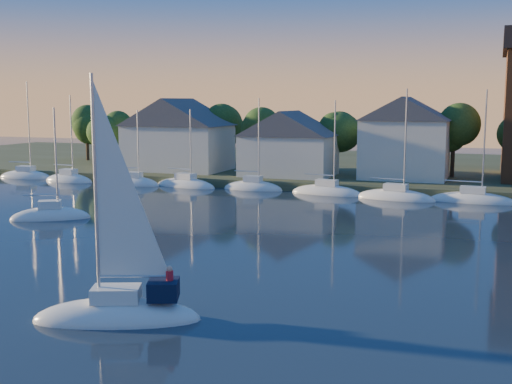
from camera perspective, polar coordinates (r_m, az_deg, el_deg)
The scene contains 10 objects.
ground at distance 28.64m, azimuth -21.61°, elevation -13.53°, with size 260.00×260.00×0.00m, color black.
shoreline_land at distance 96.81m, azimuth 9.55°, elevation 1.89°, with size 160.00×50.00×2.00m, color #373E24.
wooden_dock at distance 74.53m, azimuth 6.15°, elevation 0.12°, with size 120.00×3.00×1.00m, color brown.
clubhouse_west at distance 87.46m, azimuth -6.93°, elevation 5.19°, with size 13.65×9.45×9.64m.
clubhouse_centre at distance 80.44m, azimuth 2.95°, elevation 4.42°, with size 11.55×8.40×8.08m.
clubhouse_east at distance 79.30m, azimuth 13.12°, elevation 4.79°, with size 10.50×8.40×9.80m.
tree_line at distance 84.16m, azimuth 9.43°, elevation 5.87°, with size 93.40×5.40×8.90m.
moored_fleet at distance 72.76m, azimuth 2.52°, elevation 0.04°, with size 79.50×2.40×12.05m.
hero_sailboat at distance 31.35m, azimuth -12.03°, elevation -10.18°, with size 8.31×5.35×12.63m.
drifting_sailboat_left at distance 59.14m, azimuth -17.80°, elevation -2.21°, with size 6.94×5.65×10.84m.
Camera 1 is at (18.27, -19.52, 10.28)m, focal length 45.00 mm.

